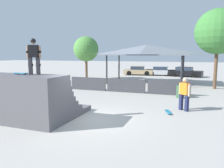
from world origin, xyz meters
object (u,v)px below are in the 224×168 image
Objects in this scene: skater_on_deck at (34,54)px; parked_car_silver at (161,71)px; parked_car_black at (185,72)px; trash_bin at (180,92)px; tree_beside_pavilion at (218,32)px; skateboard_on_deck at (21,73)px; bystander_walking at (184,92)px; parked_car_tan at (138,71)px; skateboard_on_ground at (168,112)px; tree_far_back at (86,49)px.

skater_on_deck is 0.39× the size of parked_car_silver.
trash_bin is at bearing -77.66° from parked_car_black.
tree_beside_pavilion is at bearing 63.36° from trash_bin.
bystander_walking is at bearing 40.55° from skateboard_on_deck.
parked_car_tan is at bearing 113.10° from trash_bin.
parked_car_silver is (2.46, 23.14, -2.35)m from skater_on_deck.
trash_bin is (5.79, 7.51, -2.53)m from skater_on_deck.
bystander_walking reaches higher than parked_car_tan.
parked_car_tan and parked_car_black have the same top height.
tree_beside_pavilion reaches higher than parked_car_tan.
trash_bin is at bearing -23.23° from skateboard_on_ground.
tree_far_back is (-5.17, 15.28, 0.59)m from skater_on_deck.
skateboard_on_ground is at bearing -78.82° from parked_car_black.
skater_on_deck is 16.15m from tree_far_back.
skater_on_deck reaches higher than bystander_walking.
parked_car_silver is at bearing 62.06° from skater_on_deck.
skateboard_on_deck is 23.78m from parked_car_black.
tree_far_back reaches higher than skateboard_on_ground.
skateboard_on_deck is 22.95m from parked_car_tan.
skater_on_deck is 1.84× the size of trash_bin.
parked_car_silver is (3.10, 23.28, -1.51)m from skateboard_on_deck.
tree_far_back is at bearing -133.62° from parked_car_black.
skateboard_on_ground is 19.49m from parked_car_black.
parked_car_black is (6.35, -0.02, 0.00)m from parked_car_tan.
bystander_walking is at bearing -104.51° from tree_beside_pavilion.
tree_beside_pavilion is 7.88× the size of trash_bin.
skateboard_on_deck is 0.12× the size of tree_beside_pavilion.
parked_car_silver reaches higher than skateboard_on_ground.
parked_car_tan is 1.05× the size of parked_car_silver.
tree_far_back is at bearing -135.60° from parked_car_silver.
tree_far_back is (-13.54, 2.63, -1.26)m from tree_beside_pavilion.
trash_bin is (10.96, -7.77, -3.12)m from tree_far_back.
skater_on_deck is 6.97m from skateboard_on_ground.
skateboard_on_deck is 7.26m from skateboard_on_ground.
skater_on_deck reaches higher than parked_car_silver.
skateboard_on_ground is 0.18× the size of parked_car_black.
parked_car_black is at bearing -19.09° from skateboard_on_ground.
parked_car_silver is (7.64, 7.85, -2.94)m from tree_far_back.
skateboard_on_deck is 0.16× the size of tree_far_back.
tree_beside_pavilion reaches higher than trash_bin.
skateboard_on_deck is 15.88m from tree_beside_pavilion.
parked_car_black is at bearing 90.56° from trash_bin.
parked_car_tan is 0.93× the size of parked_car_black.
skateboard_on_ground is (-0.71, -0.80, -0.91)m from bystander_walking.
bystander_walking is 0.35× the size of tree_far_back.
parked_car_silver is at bearing -2.16° from parked_car_tan.
skateboard_on_ground is 0.20× the size of parked_car_silver.
skateboard_on_ground is at bearing -107.33° from tree_beside_pavilion.
skater_on_deck is 1.94× the size of skateboard_on_deck.
parked_car_black is at bearing -8.46° from parked_car_silver.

